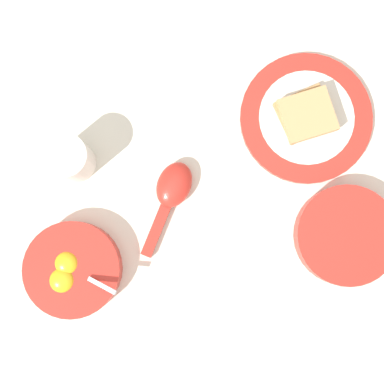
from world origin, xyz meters
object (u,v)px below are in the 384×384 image
congee_bowl (346,235)px  toast_sandwich (306,115)px  drinking_cup (70,159)px  egg_bowl (73,269)px  soup_spoon (172,191)px  toast_plate (306,118)px

congee_bowl → toast_sandwich: bearing=151.2°
congee_bowl → drinking_cup: drinking_cup is taller
egg_bowl → drinking_cup: drinking_cup is taller
egg_bowl → drinking_cup: bearing=134.6°
congee_bowl → drinking_cup: (-0.40, -0.22, 0.02)m
soup_spoon → congee_bowl: congee_bowl is taller
congee_bowl → toast_plate: bearing=150.2°
congee_bowl → drinking_cup: bearing=-151.6°
egg_bowl → congee_bowl: bearing=50.8°
egg_bowl → toast_plate: bearing=77.0°
toast_sandwich → congee_bowl: size_ratio=0.67×
egg_bowl → soup_spoon: bearing=82.4°
egg_bowl → congee_bowl: size_ratio=0.96×
toast_plate → drinking_cup: size_ratio=2.62×
congee_bowl → drinking_cup: size_ratio=1.93×
toast_plate → soup_spoon: (-0.08, -0.24, 0.01)m
toast_plate → congee_bowl: 0.20m
egg_bowl → toast_sandwich: size_ratio=1.42×
soup_spoon → drinking_cup: 0.17m
soup_spoon → drinking_cup: drinking_cup is taller
toast_sandwich → soup_spoon: toast_sandwich is taller
egg_bowl → toast_plate: egg_bowl is taller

